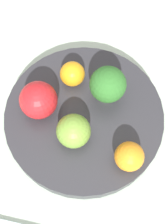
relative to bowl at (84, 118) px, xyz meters
The scene contains 8 objects.
ground_plane 0.04m from the bowl, ahead, with size 6.00×6.00×0.00m, color gray.
table_surface 0.03m from the bowl, ahead, with size 1.20×1.20×0.02m.
bowl is the anchor object (origin of this frame).
broccoli 0.08m from the bowl, 63.67° to the left, with size 0.06×0.06×0.07m.
apple_red 0.06m from the bowl, 85.10° to the right, with size 0.05×0.05×0.05m.
apple_green 0.09m from the bowl, 166.67° to the right, with size 0.06×0.06×0.06m.
orange_front 0.08m from the bowl, 129.26° to the left, with size 0.04×0.04×0.04m.
orange_back 0.11m from the bowl, 26.41° to the right, with size 0.05×0.05×0.05m.
Camera 1 is at (0.08, -0.18, 0.53)m, focal length 50.00 mm.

